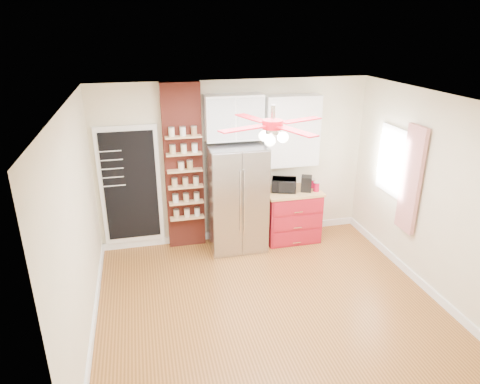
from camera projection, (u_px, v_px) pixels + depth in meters
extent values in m
plane|color=#995F27|center=(268.00, 302.00, 5.76)|extent=(4.50, 4.50, 0.00)
plane|color=white|center=(273.00, 100.00, 4.77)|extent=(4.50, 4.50, 0.00)
cube|color=beige|center=(235.00, 163.00, 7.08)|extent=(4.50, 0.02, 2.70)
cube|color=beige|center=(343.00, 309.00, 3.46)|extent=(4.50, 0.02, 2.70)
cube|color=beige|center=(78.00, 230.00, 4.78)|extent=(0.02, 4.00, 2.70)
cube|color=beige|center=(430.00, 195.00, 5.75)|extent=(0.02, 4.00, 2.70)
cube|color=white|center=(131.00, 186.00, 6.78)|extent=(0.95, 0.04, 1.95)
cube|color=black|center=(131.00, 187.00, 6.75)|extent=(0.82, 0.02, 1.78)
cube|color=maroon|center=(184.00, 168.00, 6.82)|extent=(0.60, 0.16, 2.70)
cube|color=#A6A6AA|center=(237.00, 198.00, 6.91)|extent=(0.90, 0.70, 1.75)
cube|color=white|center=(234.00, 117.00, 6.62)|extent=(0.90, 0.35, 0.70)
cube|color=maroon|center=(291.00, 216.00, 7.32)|extent=(0.90, 0.60, 0.86)
cube|color=tan|center=(292.00, 191.00, 7.16)|extent=(0.94, 0.64, 0.04)
cube|color=white|center=(291.00, 131.00, 6.95)|extent=(0.90, 0.30, 1.15)
cube|color=white|center=(393.00, 161.00, 6.49)|extent=(0.04, 0.75, 1.05)
cube|color=#B21A17|center=(411.00, 180.00, 6.02)|extent=(0.06, 0.40, 1.55)
cylinder|color=silver|center=(273.00, 114.00, 4.83)|extent=(0.05, 0.05, 0.20)
cylinder|color=#B30B17|center=(273.00, 124.00, 4.87)|extent=(0.24, 0.24, 0.10)
sphere|color=white|center=(272.00, 138.00, 4.93)|extent=(0.13, 0.13, 0.13)
imported|color=black|center=(284.00, 185.00, 7.08)|extent=(0.47, 0.39, 0.22)
cube|color=black|center=(306.00, 184.00, 7.09)|extent=(0.23, 0.24, 0.26)
cylinder|color=#B50A29|center=(316.00, 187.00, 7.09)|extent=(0.12, 0.12, 0.15)
cylinder|color=#AE092C|center=(312.00, 184.00, 7.25)|extent=(0.11, 0.11, 0.14)
cylinder|color=beige|center=(181.00, 166.00, 6.68)|extent=(0.12, 0.12, 0.12)
cylinder|color=#967D4C|center=(190.00, 165.00, 6.65)|extent=(0.11, 0.11, 0.14)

